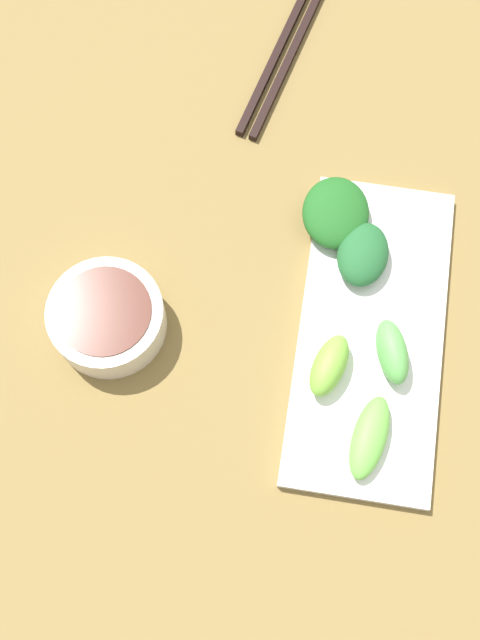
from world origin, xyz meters
name	(u,v)px	position (x,y,z in m)	size (l,w,h in m)	color
tabletop	(294,319)	(0.00, 0.00, 0.01)	(2.10, 2.10, 0.02)	olive
sauce_bowl	(107,317)	(-0.17, -0.04, 0.04)	(0.11, 0.11, 0.04)	silver
serving_plate	(371,333)	(0.07, -0.01, 0.03)	(0.13, 0.30, 0.01)	white
broccoli_stalk_0	(370,437)	(0.08, -0.11, 0.04)	(0.03, 0.08, 0.02)	#67B746
broccoli_leafy_1	(363,254)	(0.05, 0.06, 0.05)	(0.05, 0.06, 0.03)	#225E2E
broccoli_stalk_2	(329,366)	(0.04, -0.05, 0.05)	(0.03, 0.06, 0.03)	#76B43D
broccoli_stalk_3	(392,352)	(0.09, -0.03, 0.05)	(0.03, 0.06, 0.03)	#5CAF51
broccoli_leafy_4	(336,213)	(0.02, 0.10, 0.05)	(0.06, 0.07, 0.03)	#1E5C1F
chopsticks	(286,48)	(-0.05, 0.29, 0.02)	(0.07, 0.23, 0.01)	black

